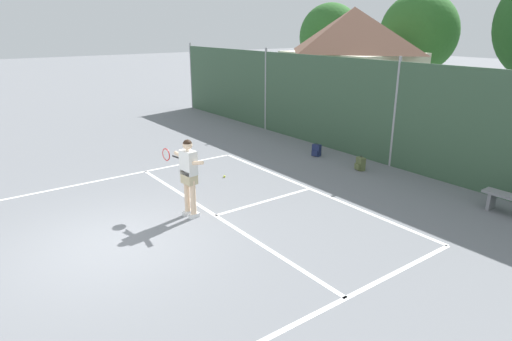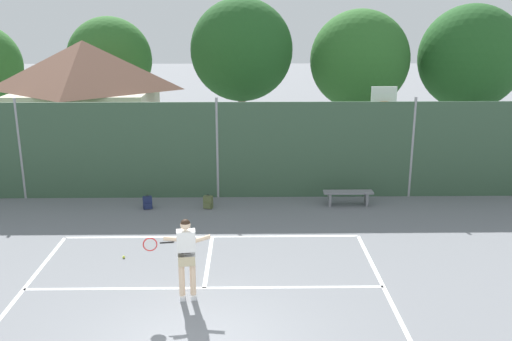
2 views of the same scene
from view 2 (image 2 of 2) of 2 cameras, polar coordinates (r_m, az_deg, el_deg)
The scene contains 10 objects.
court_markings at distance 11.52m, azimuth -5.96°, elevation -16.02°, with size 8.30×11.10×0.01m.
chainlink_fence at distance 18.66m, azimuth -3.95°, elevation 2.04°, with size 26.09×0.09×3.40m.
basketball_hoop at distance 20.53m, azimuth 12.70°, elevation 4.91°, with size 0.90×0.67×3.55m.
clubhouse_building at distance 23.06m, azimuth -16.81°, elevation 6.53°, with size 5.46×4.59×5.02m.
treeline_backdrop at distance 27.13m, azimuth 2.29°, elevation 11.39°, with size 27.77×4.49×6.74m.
tennis_player at distance 12.22m, azimuth -7.15°, elevation -8.21°, with size 1.42×0.38×1.85m.
tennis_ball at distance 14.87m, azimuth -13.30°, elevation -8.56°, with size 0.07×0.07×0.07m, color #CCE033.
backpack_navy at distance 18.23m, azimuth -10.97°, elevation -3.25°, with size 0.32×0.30×0.46m.
backpack_olive at distance 18.01m, azimuth -4.90°, elevation -3.25°, with size 0.32×0.30×0.46m.
courtside_bench at distance 18.39m, azimuth 9.35°, elevation -2.45°, with size 1.60×0.36×0.48m.
Camera 2 is at (0.99, -9.09, 6.07)m, focal length 39.34 mm.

